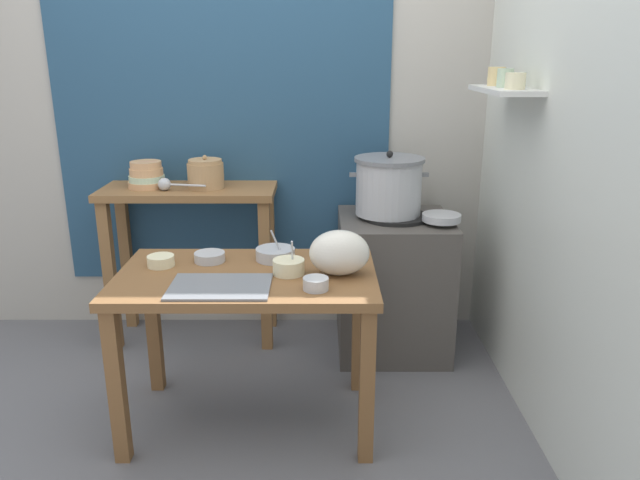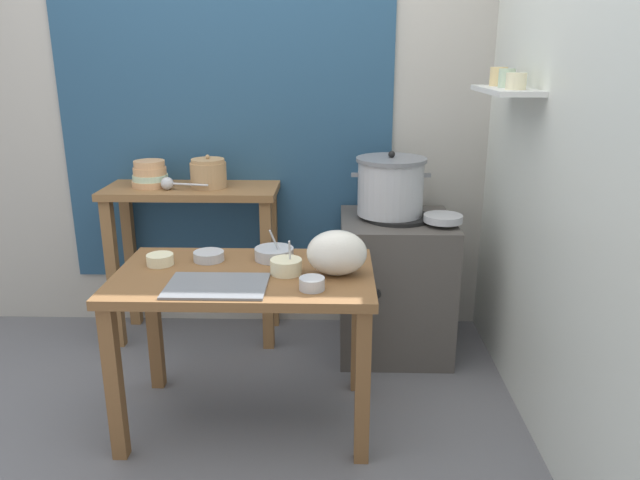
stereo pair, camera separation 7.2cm
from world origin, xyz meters
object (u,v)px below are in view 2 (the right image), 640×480
at_px(prep_table, 245,296).
at_px(back_shelf_table, 193,225).
at_px(ladle, 169,183).
at_px(prep_bowl_0, 209,256).
at_px(clay_pot, 208,173).
at_px(steamer_pot, 391,186).
at_px(prep_bowl_1, 160,259).
at_px(stove_block, 395,284).
at_px(prep_bowl_3, 274,253).
at_px(bowl_stack_enamel, 150,175).
at_px(wide_pan, 443,218).
at_px(prep_bowl_2, 286,266).
at_px(prep_bowl_4, 312,283).
at_px(plastic_bag, 337,253).
at_px(serving_tray, 217,286).

bearing_deg(prep_table, back_shelf_table, 115.76).
relative_size(ladle, prep_bowl_0, 1.96).
relative_size(clay_pot, prep_bowl_0, 1.45).
height_order(clay_pot, prep_bowl_0, clay_pot).
height_order(steamer_pot, prep_bowl_1, steamer_pot).
xyz_separation_m(stove_block, prep_bowl_3, (-0.61, -0.56, 0.37)).
distance_m(back_shelf_table, bowl_stack_enamel, 0.37).
height_order(steamer_pot, clay_pot, steamer_pot).
distance_m(ladle, prep_bowl_0, 0.75).
bearing_deg(prep_bowl_1, stove_block, 30.45).
xyz_separation_m(wide_pan, prep_bowl_2, (-0.76, -0.62, -0.04)).
relative_size(ladle, prep_bowl_2, 1.74).
bearing_deg(prep_bowl_0, prep_bowl_4, -35.16).
height_order(bowl_stack_enamel, wide_pan, bowl_stack_enamel).
relative_size(back_shelf_table, wide_pan, 4.80).
bearing_deg(plastic_bag, prep_bowl_0, 163.82).
bearing_deg(plastic_bag, back_shelf_table, 132.57).
xyz_separation_m(steamer_pot, bowl_stack_enamel, (-1.32, 0.12, 0.03)).
bearing_deg(prep_bowl_1, prep_bowl_2, -9.66).
height_order(clay_pot, plastic_bag, clay_pot).
bearing_deg(bowl_stack_enamel, prep_bowl_0, -57.60).
height_order(steamer_pot, bowl_stack_enamel, steamer_pot).
bearing_deg(steamer_pot, prep_bowl_4, -112.13).
height_order(wide_pan, prep_bowl_3, prep_bowl_3).
bearing_deg(back_shelf_table, prep_bowl_4, -55.86).
distance_m(prep_table, stove_block, 1.05).
bearing_deg(wide_pan, plastic_bag, -131.03).
bearing_deg(prep_table, bowl_stack_enamel, 126.24).
distance_m(clay_pot, prep_bowl_2, 1.03).
bearing_deg(steamer_pot, back_shelf_table, 174.27).
height_order(prep_bowl_0, prep_bowl_2, prep_bowl_2).
bearing_deg(wide_pan, prep_bowl_2, -140.78).
bearing_deg(serving_tray, prep_bowl_4, -2.57).
relative_size(plastic_bag, prep_bowl_3, 1.43).
xyz_separation_m(clay_pot, prep_bowl_0, (0.13, -0.72, -0.23)).
distance_m(serving_tray, prep_bowl_2, 0.31).
relative_size(prep_bowl_1, prep_bowl_4, 1.15).
bearing_deg(prep_bowl_4, serving_tray, 177.43).
xyz_separation_m(plastic_bag, prep_bowl_2, (-0.21, 0.01, -0.06)).
distance_m(stove_block, clay_pot, 1.20).
distance_m(bowl_stack_enamel, prep_bowl_2, 1.23).
bearing_deg(prep_bowl_2, steamer_pot, 56.87).
bearing_deg(bowl_stack_enamel, plastic_bag, -40.84).
bearing_deg(prep_bowl_3, steamer_pot, 45.63).
height_order(stove_block, plastic_bag, plastic_bag).
height_order(stove_block, prep_bowl_2, prep_bowl_2).
bearing_deg(prep_table, prep_bowl_3, 57.51).
bearing_deg(prep_bowl_3, prep_bowl_2, -69.39).
distance_m(steamer_pot, prep_bowl_2, 0.93).
bearing_deg(back_shelf_table, prep_bowl_2, -55.64).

